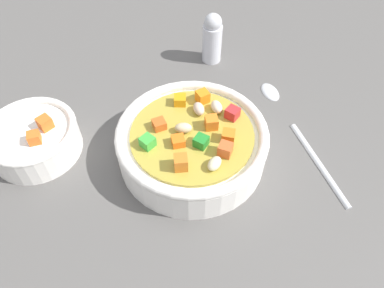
# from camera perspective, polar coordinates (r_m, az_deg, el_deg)

# --- Properties ---
(ground_plane) EXTENTS (1.40, 1.40, 0.02)m
(ground_plane) POSITION_cam_1_polar(r_m,az_deg,el_deg) (0.45, 0.00, -2.64)
(ground_plane) COLOR #565451
(soup_bowl_main) EXTENTS (0.18, 0.18, 0.06)m
(soup_bowl_main) POSITION_cam_1_polar(r_m,az_deg,el_deg) (0.43, 0.02, 0.26)
(soup_bowl_main) COLOR white
(soup_bowl_main) RESTS_ON ground_plane
(spoon) EXTENTS (0.13, 0.19, 0.01)m
(spoon) POSITION_cam_1_polar(r_m,az_deg,el_deg) (0.50, 15.29, 3.49)
(spoon) COLOR silver
(spoon) RESTS_ON ground_plane
(side_bowl_small) EXTENTS (0.11, 0.11, 0.05)m
(side_bowl_small) POSITION_cam_1_polar(r_m,az_deg,el_deg) (0.48, -23.51, 0.82)
(side_bowl_small) COLOR white
(side_bowl_small) RESTS_ON ground_plane
(pepper_shaker) EXTENTS (0.03, 0.03, 0.08)m
(pepper_shaker) POSITION_cam_1_polar(r_m,az_deg,el_deg) (0.56, 3.18, 16.20)
(pepper_shaker) COLOR silver
(pepper_shaker) RESTS_ON ground_plane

